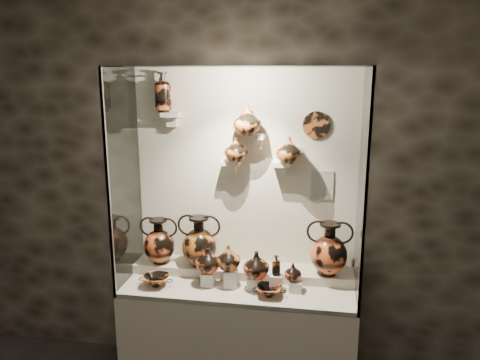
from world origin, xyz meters
name	(u,v)px	position (x,y,z in m)	size (l,w,h in m)	color
wall_back	(246,173)	(0.00, 2.50, 1.60)	(5.00, 0.02, 3.20)	#2D251C
plinth	(239,336)	(0.00, 2.18, 0.40)	(1.70, 0.60, 0.80)	beige
front_tier	(239,286)	(0.00, 2.18, 0.82)	(1.68, 0.58, 0.03)	#BAAA90
rear_tier	(242,272)	(0.00, 2.35, 0.85)	(1.70, 0.25, 0.10)	#BAAA90
back_panel	(245,174)	(0.00, 2.50, 1.60)	(1.70, 0.03, 1.60)	beige
glass_front	(231,194)	(0.00, 1.88, 1.60)	(1.70, 0.01, 1.60)	white
glass_left	(125,179)	(-0.85, 2.18, 1.60)	(0.01, 0.60, 1.60)	white
glass_right	(362,188)	(0.85, 2.18, 1.60)	(0.01, 0.60, 1.60)	white
glass_top	(239,67)	(0.00, 2.18, 2.40)	(1.70, 0.60, 0.01)	white
frame_post_left	(108,188)	(-0.84, 1.89, 1.60)	(0.02, 0.02, 1.60)	gray
frame_post_right	(366,199)	(0.84, 1.89, 1.60)	(0.02, 0.02, 1.60)	gray
pedestal_a	(208,279)	(-0.22, 2.13, 0.88)	(0.09, 0.09, 0.10)	beige
pedestal_b	(231,278)	(-0.05, 2.13, 0.90)	(0.09, 0.09, 0.13)	beige
pedestal_c	(254,283)	(0.12, 2.13, 0.88)	(0.09, 0.09, 0.09)	beige
pedestal_d	(276,282)	(0.28, 2.13, 0.89)	(0.09, 0.09, 0.12)	beige
pedestal_e	(296,286)	(0.42, 2.13, 0.87)	(0.09, 0.09, 0.08)	beige
bracket_ul	(171,114)	(-0.55, 2.42, 2.05)	(0.14, 0.12, 0.04)	beige
bracket_ca	(231,162)	(-0.10, 2.42, 1.70)	(0.14, 0.12, 0.04)	beige
bracket_cb	(257,136)	(0.10, 2.42, 1.90)	(0.10, 0.12, 0.04)	beige
bracket_cc	(281,164)	(0.28, 2.42, 1.70)	(0.14, 0.12, 0.04)	beige
amphora_left	(159,241)	(-0.65, 2.32, 1.08)	(0.29, 0.29, 0.36)	#C34F25
amphora_mid	(199,241)	(-0.33, 2.31, 1.10)	(0.32, 0.32, 0.40)	#B85A20
amphora_right	(329,249)	(0.65, 2.31, 1.10)	(0.32, 0.32, 0.40)	#C34F25
jug_a	(208,260)	(-0.22, 2.14, 1.03)	(0.18, 0.18, 0.19)	#C34F25
jug_b	(229,257)	(-0.07, 2.15, 1.05)	(0.17, 0.17, 0.18)	#B85A20
jug_c	(256,265)	(0.14, 2.13, 1.02)	(0.19, 0.19, 0.20)	#C34F25
jug_e	(293,272)	(0.40, 2.15, 0.97)	(0.12, 0.12, 0.13)	#C34F25
lekythos_small	(276,264)	(0.28, 2.13, 1.03)	(0.07, 0.07, 0.16)	#B85A20
kylix_left	(156,280)	(-0.59, 2.05, 0.88)	(0.24, 0.21, 0.10)	#B85A20
kylix_right	(269,290)	(0.24, 2.03, 0.87)	(0.22, 0.19, 0.09)	#C34F25
lekythos_tall	(163,90)	(-0.60, 2.40, 2.23)	(0.13, 0.13, 0.33)	#C34F25
ovoid_vase_a	(236,149)	(-0.05, 2.38, 1.81)	(0.17, 0.17, 0.18)	#B85A20
ovoid_vase_b	(247,120)	(0.03, 2.37, 2.02)	(0.20, 0.20, 0.21)	#B85A20
ovoid_vase_c	(289,150)	(0.33, 2.38, 1.81)	(0.18, 0.18, 0.19)	#B85A20
wall_plate	(316,125)	(0.52, 2.47, 1.99)	(0.20, 0.20, 0.02)	#9E4B1F
info_placard	(322,186)	(0.58, 2.47, 1.53)	(0.17, 0.01, 0.22)	beige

